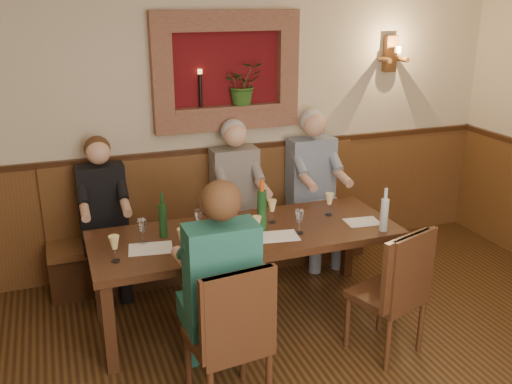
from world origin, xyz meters
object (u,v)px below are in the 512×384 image
Objects in this scene: person_bench_mid at (238,211)px; person_chair_front at (219,304)px; wine_bottle_green_a at (262,209)px; wine_bottle_green_b at (163,219)px; spittoon_bucket at (223,219)px; water_bottle at (384,214)px; person_bench_right at (314,199)px; chair_near_right at (387,316)px; bench at (214,236)px; person_bench_left at (106,230)px; dining_table at (246,240)px; chair_near_left at (229,364)px.

person_chair_front is (-0.66, -1.61, 0.02)m from person_bench_mid.
wine_bottle_green_a reaches higher than wine_bottle_green_b.
water_bottle reaches higher than spittoon_bucket.
wine_bottle_green_b is at bearing -156.29° from person_bench_right.
person_bench_mid reaches higher than chair_near_right.
bench is at bearing 75.10° from person_chair_front.
water_bottle is at bearing 16.26° from person_chair_front.
water_bottle is at bearing -16.03° from wine_bottle_green_b.
person_bench_right reaches higher than person_chair_front.
person_chair_front is 4.22× the size of wine_bottle_green_b.
person_bench_right is at bearing -0.09° from person_bench_left.
person_bench_mid is (0.21, 0.84, -0.08)m from dining_table.
person_bench_left is at bearing 108.53° from person_chair_front.
chair_near_right is 0.67× the size of person_bench_right.
person_bench_right is at bearing 45.15° from chair_near_left.
person_bench_left is 0.93× the size of person_bench_right.
chair_near_left is 2.95× the size of water_bottle.
person_bench_left is (-1.00, 0.84, -0.10)m from dining_table.
wine_bottle_green_a reaches higher than bench.
bench reaches higher than water_bottle.
water_bottle is at bearing -18.72° from dining_table.
person_bench_left is 1.70m from person_chair_front.
bench is 1.74m from water_bottle.
person_bench_right reaches higher than person_bench_mid.
person_bench_right reaches higher than chair_near_right.
person_chair_front is 0.87m from spittoon_bucket.
person_bench_right is (1.44, 1.81, 0.32)m from chair_near_left.
chair_near_right is 1.77m from person_bench_mid.
chair_near_right is 1.23m from wine_bottle_green_a.
person_bench_left is 3.98× the size of water_bottle.
water_bottle is (0.03, -1.18, 0.27)m from person_bench_right.
chair_near_left is at bearing 169.01° from chair_near_right.
wine_bottle_green_a reaches higher than water_bottle.
dining_table is at bearing 116.42° from chair_near_right.
dining_table is 5.85× the size of wine_bottle_green_a.
bench is 1.17m from wine_bottle_green_b.
bench is 2.07× the size of person_bench_mid.
person_bench_left is 1.20m from spittoon_bucket.
dining_table is 1.01m from bench.
chair_near_right is 0.78m from water_bottle.
person_bench_right reaches higher than wine_bottle_green_a.
water_bottle is (1.48, 0.43, 0.27)m from person_chair_front.
bench is 2.16× the size of person_bench_left.
water_bottle is (0.89, -0.35, -0.03)m from wine_bottle_green_a.
chair_near_left is 1.71m from water_bottle.
dining_table is at bearing -90.00° from bench.
chair_near_left is 0.74× the size of person_bench_left.
person_chair_front is at bearing 160.10° from chair_near_right.
person_chair_front is 3.63× the size of wine_bottle_green_a.
wine_bottle_green_a reaches higher than spittoon_bucket.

